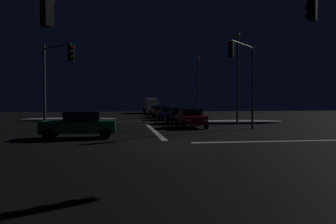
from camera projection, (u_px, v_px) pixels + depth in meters
ground at (168, 144)px, 16.02m from camera, size 120.00×120.00×0.10m
stop_line_north at (154, 131)px, 23.37m from camera, size 0.35×12.65×0.01m
centre_line_ns at (144, 121)px, 34.84m from camera, size 22.00×0.15×0.01m
crosswalk_bar_east at (306, 141)px, 17.08m from camera, size 12.65×0.40×0.01m
snow_bank_left_curb at (70, 119)px, 35.65m from camera, size 10.57×1.50×0.39m
snow_bank_right_curb at (231, 122)px, 30.97m from camera, size 10.67×1.50×0.37m
sedan_red at (191, 118)px, 26.28m from camera, size 2.02×4.33×1.57m
sedan_black at (179, 115)px, 31.59m from camera, size 2.02×4.33×1.57m
sedan_blue at (168, 113)px, 37.94m from camera, size 2.02×4.33×1.57m
sedan_orange at (161, 112)px, 43.69m from camera, size 2.02×4.33×1.57m
sedan_white at (159, 111)px, 49.94m from camera, size 2.02×4.33×1.57m
sedan_silver at (155, 110)px, 55.90m from camera, size 2.02×4.33×1.57m
box_truck at (150, 105)px, 63.74m from camera, size 2.68×8.28×3.08m
sedan_green_crossing at (80, 124)px, 18.45m from camera, size 4.33×2.02×1.57m
traffic_signal_ne at (244, 69)px, 23.46m from camera, size 3.04×3.04×6.64m
traffic_signal_nw at (55, 71)px, 21.72m from camera, size 2.55×2.55×6.22m
streetlamp_right_near at (237, 72)px, 29.97m from camera, size 0.44×0.44×8.69m
streetlamp_right_far at (198, 82)px, 45.80m from camera, size 0.44×0.44×8.71m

